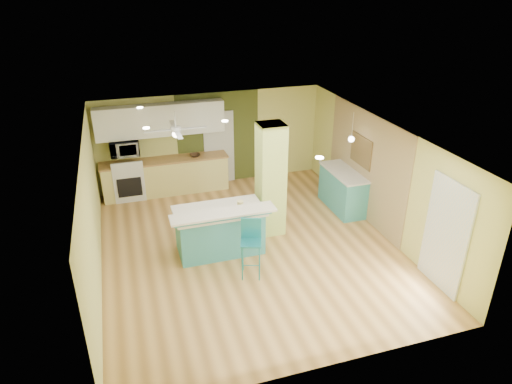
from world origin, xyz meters
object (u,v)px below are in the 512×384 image
fruit_bowl (195,155)px  canister (240,205)px  peninsula (220,229)px  bar_stool (251,239)px  side_counter (343,190)px

fruit_bowl → canister: canister is taller
peninsula → bar_stool: bar_stool is taller
peninsula → side_counter: (3.31, 1.00, -0.02)m
fruit_bowl → peninsula: bearing=-91.7°
peninsula → canister: (0.43, -0.04, 0.53)m
bar_stool → fruit_bowl: (-0.29, 4.10, 0.20)m
peninsula → fruit_bowl: peninsula is taller
canister → fruit_bowl: bearing=96.1°
bar_stool → side_counter: bearing=52.0°
canister → peninsula: bearing=174.8°
bar_stool → fruit_bowl: bar_stool is taller
bar_stool → canister: size_ratio=7.17×
bar_stool → canister: (0.05, 0.91, 0.26)m
bar_stool → canister: bearing=105.4°
peninsula → bar_stool: (0.38, -0.95, 0.26)m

